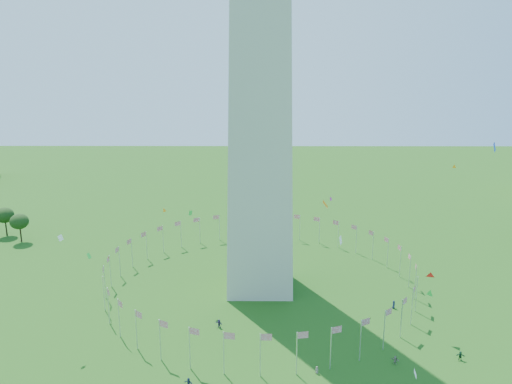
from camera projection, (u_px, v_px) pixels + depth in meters
flag_ring at (260, 271)px, 133.01m from camera, size 80.24×80.24×9.00m
kites_aloft at (319, 246)px, 107.00m from camera, size 92.81×73.81×39.59m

